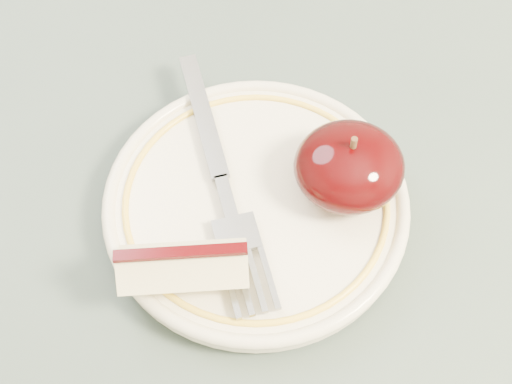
{
  "coord_description": "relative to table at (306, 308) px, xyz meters",
  "views": [
    {
      "loc": [
        -0.06,
        -0.19,
        1.16
      ],
      "look_at": [
        -0.03,
        0.04,
        0.78
      ],
      "focal_mm": 50.0,
      "sensor_mm": 36.0,
      "label": 1
    }
  ],
  "objects": [
    {
      "name": "table",
      "position": [
        0.0,
        0.0,
        0.0
      ],
      "size": [
        0.9,
        0.9,
        0.75
      ],
      "color": "brown",
      "rests_on": "ground"
    },
    {
      "name": "plate",
      "position": [
        -0.03,
        0.04,
        0.1
      ],
      "size": [
        0.2,
        0.2,
        0.02
      ],
      "color": "beige",
      "rests_on": "table"
    },
    {
      "name": "apple_half",
      "position": [
        0.03,
        0.04,
        0.13
      ],
      "size": [
        0.07,
        0.07,
        0.05
      ],
      "color": "black",
      "rests_on": "plate"
    },
    {
      "name": "apple_wedge",
      "position": [
        -0.08,
        -0.01,
        0.12
      ],
      "size": [
        0.08,
        0.04,
        0.04
      ],
      "rotation": [
        0.0,
        0.0,
        -0.06
      ],
      "color": "beige",
      "rests_on": "plate"
    },
    {
      "name": "fork",
      "position": [
        -0.05,
        0.05,
        0.11
      ],
      "size": [
        0.04,
        0.2,
        0.0
      ],
      "rotation": [
        0.0,
        0.0,
        1.7
      ],
      "color": "gray",
      "rests_on": "plate"
    }
  ]
}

